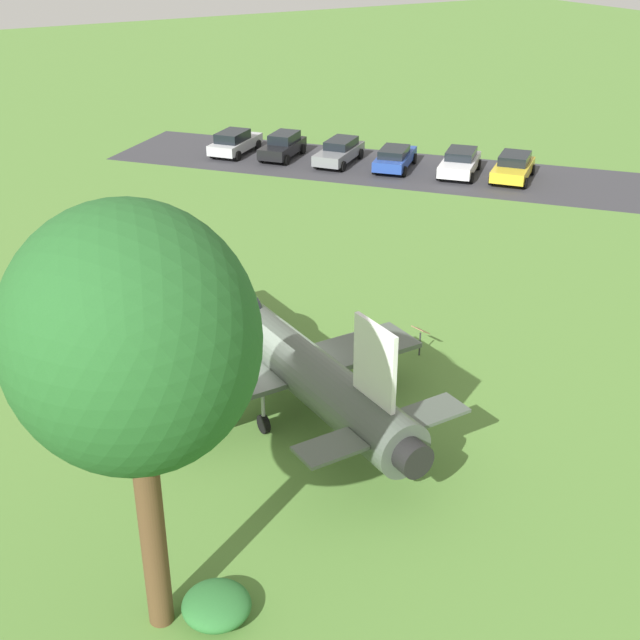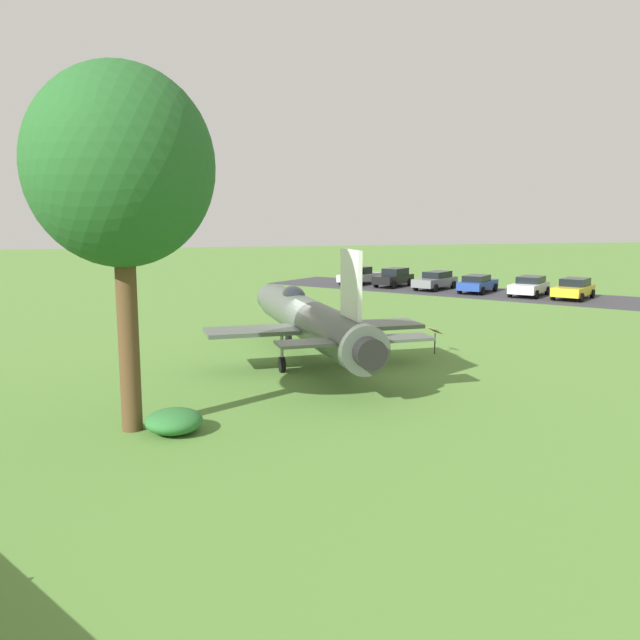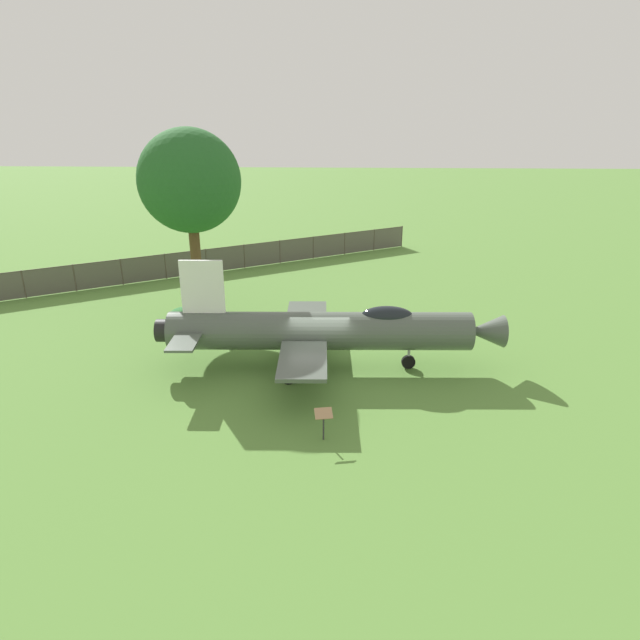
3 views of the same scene
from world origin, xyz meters
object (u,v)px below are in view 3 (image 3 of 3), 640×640
at_px(display_jet, 329,330).
at_px(shade_tree, 190,182).
at_px(shrub_near_fence, 185,314).
at_px(info_plaque, 324,418).

relative_size(display_jet, shade_tree, 1.50).
bearing_deg(display_jet, shrub_near_fence, 142.26).
height_order(shade_tree, shrub_near_fence, shade_tree).
bearing_deg(display_jet, shade_tree, 135.24).
distance_m(display_jet, shade_tree, 11.45).
relative_size(shade_tree, info_plaque, 8.67).
xyz_separation_m(shade_tree, info_plaque, (-12.45, -7.47, -6.33)).
xyz_separation_m(display_jet, info_plaque, (-5.64, -0.01, -0.93)).
height_order(display_jet, info_plaque, display_jet).
relative_size(shrub_near_fence, info_plaque, 1.42).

